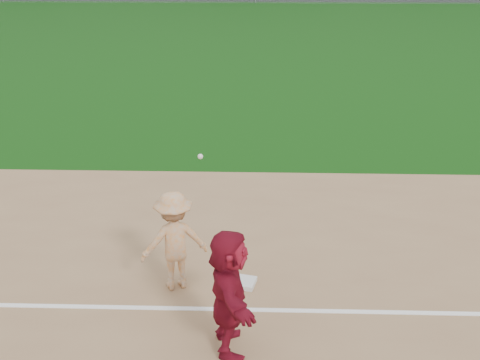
{
  "coord_description": "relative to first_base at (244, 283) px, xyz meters",
  "views": [
    {
      "loc": [
        0.32,
        -8.82,
        5.7
      ],
      "look_at": [
        0.0,
        1.5,
        1.3
      ],
      "focal_mm": 45.0,
      "sensor_mm": 36.0,
      "label": 1
    }
  ],
  "objects": [
    {
      "name": "first_base",
      "position": [
        0.0,
        0.0,
        0.0
      ],
      "size": [
        0.45,
        0.45,
        0.08
      ],
      "primitive_type": "cube",
      "rotation": [
        0.0,
        0.0,
        -0.24
      ],
      "color": "silver",
      "rests_on": "infield_dirt"
    },
    {
      "name": "ground",
      "position": [
        -0.12,
        0.07,
        -0.06
      ],
      "size": [
        160.0,
        160.0,
        0.0
      ],
      "primitive_type": "plane",
      "color": "#0E3E0C",
      "rests_on": "ground"
    },
    {
      "name": "foul_line",
      "position": [
        -0.12,
        -0.73,
        -0.04
      ],
      "size": [
        60.0,
        0.1,
        0.01
      ],
      "primitive_type": "cube",
      "color": "white",
      "rests_on": "infield_dirt"
    },
    {
      "name": "base_runner",
      "position": [
        -0.17,
        -1.65,
        0.91
      ],
      "size": [
        0.8,
        1.82,
        1.9
      ],
      "primitive_type": "imported",
      "rotation": [
        0.0,
        0.0,
        1.71
      ],
      "color": "maroon",
      "rests_on": "infield_dirt"
    },
    {
      "name": "first_base_play",
      "position": [
        -1.15,
        -0.06,
        0.83
      ],
      "size": [
        1.27,
        0.98,
        2.38
      ],
      "color": "#AEAEB1",
      "rests_on": "infield_dirt"
    }
  ]
}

